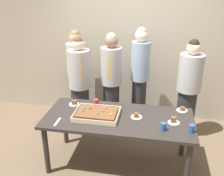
% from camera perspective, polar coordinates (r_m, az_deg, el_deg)
% --- Properties ---
extents(ground_plane, '(12.00, 12.00, 0.00)m').
position_cam_1_polar(ground_plane, '(3.88, 1.33, -16.25)').
color(ground_plane, brown).
extents(interior_back_panel, '(8.00, 0.12, 3.00)m').
position_cam_1_polar(interior_back_panel, '(4.69, 4.70, 11.17)').
color(interior_back_panel, '#B2A893').
rests_on(interior_back_panel, ground_plane).
extents(party_table, '(1.98, 0.88, 0.76)m').
position_cam_1_polar(party_table, '(3.49, 1.44, -7.65)').
color(party_table, '#2D2826').
rests_on(party_table, ground_plane).
extents(sheet_cake, '(0.60, 0.45, 0.10)m').
position_cam_1_polar(sheet_cake, '(3.46, -3.37, -5.69)').
color(sheet_cake, beige).
rests_on(sheet_cake, party_table).
extents(plated_slice_near_left, '(0.15, 0.15, 0.07)m').
position_cam_1_polar(plated_slice_near_left, '(3.81, -8.37, -3.38)').
color(plated_slice_near_left, white).
rests_on(plated_slice_near_left, party_table).
extents(plated_slice_near_right, '(0.15, 0.15, 0.07)m').
position_cam_1_polar(plated_slice_near_right, '(3.45, 5.43, -6.22)').
color(plated_slice_near_right, white).
rests_on(plated_slice_near_right, party_table).
extents(plated_slice_far_left, '(0.15, 0.15, 0.08)m').
position_cam_1_polar(plated_slice_far_left, '(3.40, 13.46, -7.09)').
color(plated_slice_far_left, white).
rests_on(plated_slice_far_left, party_table).
extents(plated_slice_far_right, '(0.15, 0.15, 0.06)m').
position_cam_1_polar(plated_slice_far_right, '(3.73, 15.30, -4.64)').
color(plated_slice_far_right, white).
rests_on(plated_slice_far_right, party_table).
extents(drink_cup_nearest, '(0.07, 0.07, 0.10)m').
position_cam_1_polar(drink_cup_nearest, '(3.25, 17.25, -8.59)').
color(drink_cup_nearest, '#2D5199').
rests_on(drink_cup_nearest, party_table).
extents(drink_cup_middle, '(0.07, 0.07, 0.10)m').
position_cam_1_polar(drink_cup_middle, '(3.21, 11.28, -8.40)').
color(drink_cup_middle, '#2D5199').
rests_on(drink_cup_middle, party_table).
extents(drink_cup_far_end, '(0.07, 0.07, 0.10)m').
position_cam_1_polar(drink_cup_far_end, '(3.73, -3.56, -3.22)').
color(drink_cup_far_end, red).
rests_on(drink_cup_far_end, party_table).
extents(cake_server_utensil, '(0.03, 0.20, 0.01)m').
position_cam_1_polar(cake_server_utensil, '(3.41, -11.99, -7.34)').
color(cake_server_utensil, silver).
rests_on(cake_server_utensil, party_table).
extents(person_serving_front, '(0.31, 0.31, 1.77)m').
position_cam_1_polar(person_serving_front, '(4.37, 6.15, 2.50)').
color(person_serving_front, '#28282D').
rests_on(person_serving_front, ground_plane).
extents(person_green_shirt_behind, '(0.35, 0.35, 1.66)m').
position_cam_1_polar(person_green_shirt_behind, '(4.24, -7.08, 0.57)').
color(person_green_shirt_behind, '#28282D').
rests_on(person_green_shirt_behind, ground_plane).
extents(person_striped_tie_right, '(0.37, 0.37, 1.65)m').
position_cam_1_polar(person_striped_tie_right, '(4.25, 16.57, -0.26)').
color(person_striped_tie_right, '#28282D').
rests_on(person_striped_tie_right, ground_plane).
extents(person_far_right_suit, '(0.34, 0.34, 1.70)m').
position_cam_1_polar(person_far_right_suit, '(4.27, -0.16, 1.39)').
color(person_far_right_suit, '#28282D').
rests_on(person_far_right_suit, ground_plane).
extents(person_left_edge_reaching, '(0.33, 0.33, 1.67)m').
position_cam_1_polar(person_left_edge_reaching, '(4.66, -7.75, 2.96)').
color(person_left_edge_reaching, '#28282D').
rests_on(person_left_edge_reaching, ground_plane).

